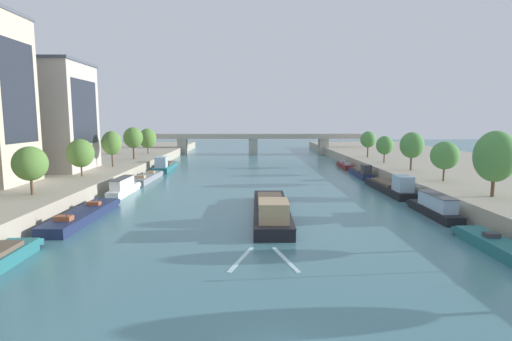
# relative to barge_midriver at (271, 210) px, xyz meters

# --- Properties ---
(quay_left) EXTENTS (36.00, 170.00, 2.30)m
(quay_left) POSITION_rel_barge_midriver_xyz_m (-41.95, 27.75, 0.17)
(quay_left) COLOR #A89E89
(quay_left) RESTS_ON ground
(quay_right) EXTENTS (36.00, 170.00, 2.30)m
(quay_right) POSITION_rel_barge_midriver_xyz_m (39.29, 27.75, 0.17)
(quay_right) COLOR #A89E89
(quay_right) RESTS_ON ground
(barge_midriver) EXTENTS (4.39, 20.99, 3.28)m
(barge_midriver) POSITION_rel_barge_midriver_xyz_m (0.00, 0.00, 0.00)
(barge_midriver) COLOR black
(barge_midriver) RESTS_ON ground
(wake_behind_barge) EXTENTS (5.60, 5.94, 0.03)m
(wake_behind_barge) POSITION_rel_barge_midriver_xyz_m (-1.39, -13.46, -0.97)
(wake_behind_barge) COLOR silver
(wake_behind_barge) RESTS_ON ground
(moored_boat_left_upstream) EXTENTS (3.46, 15.74, 2.17)m
(moored_boat_left_upstream) POSITION_rel_barge_midriver_xyz_m (-21.36, -0.46, -0.43)
(moored_boat_left_upstream) COLOR #1E284C
(moored_boat_left_upstream) RESTS_ON ground
(moored_boat_left_second) EXTENTS (2.14, 11.11, 2.63)m
(moored_boat_left_second) POSITION_rel_barge_midriver_xyz_m (-21.54, 14.77, 0.11)
(moored_boat_left_second) COLOR silver
(moored_boat_left_second) RESTS_ON ground
(moored_boat_left_far) EXTENTS (3.23, 13.83, 2.12)m
(moored_boat_left_far) POSITION_rel_barge_midriver_xyz_m (-21.54, 28.57, -0.45)
(moored_boat_left_far) COLOR gray
(moored_boat_left_far) RESTS_ON ground
(moored_boat_left_lone) EXTENTS (3.56, 15.22, 3.33)m
(moored_boat_left_lone) POSITION_rel_barge_midriver_xyz_m (-21.36, 43.55, -0.02)
(moored_boat_left_lone) COLOR #23666B
(moored_boat_left_lone) RESTS_ON ground
(moored_boat_right_downstream) EXTENTS (2.51, 14.49, 2.17)m
(moored_boat_right_downstream) POSITION_rel_barge_midriver_xyz_m (18.76, -13.95, -0.42)
(moored_boat_right_downstream) COLOR #23666B
(moored_boat_right_downstream) RESTS_ON ground
(moored_boat_right_midway) EXTENTS (2.23, 10.95, 2.70)m
(moored_boat_right_midway) POSITION_rel_barge_midriver_xyz_m (19.27, 0.58, 0.14)
(moored_boat_right_midway) COLOR black
(moored_boat_right_midway) RESTS_ON ground
(moored_boat_right_near) EXTENTS (3.27, 16.08, 3.28)m
(moored_boat_right_near) POSITION_rel_barge_midriver_xyz_m (19.37, 15.45, -0.04)
(moored_boat_right_near) COLOR black
(moored_boat_right_near) RESTS_ON ground
(moored_boat_right_gap_after) EXTENTS (2.54, 12.65, 2.82)m
(moored_boat_right_gap_after) POSITION_rel_barge_midriver_xyz_m (19.51, 32.36, -0.13)
(moored_boat_right_gap_after) COLOR #1E284C
(moored_boat_right_gap_after) RESTS_ON ground
(moored_boat_right_far) EXTENTS (2.27, 10.58, 2.18)m
(moored_boat_right_far) POSITION_rel_barge_midriver_xyz_m (19.67, 46.47, -0.41)
(moored_boat_right_far) COLOR maroon
(moored_boat_right_far) RESTS_ON ground
(tree_left_nearest) EXTENTS (3.99, 3.99, 5.82)m
(tree_left_nearest) POSITION_rel_barge_midriver_xyz_m (-28.69, 2.85, 5.07)
(tree_left_nearest) COLOR brown
(tree_left_nearest) RESTS_ON quay_left
(tree_left_third) EXTENTS (4.11, 4.11, 5.91)m
(tree_left_third) POSITION_rel_barge_midriver_xyz_m (-29.11, 18.15, 4.99)
(tree_left_third) COLOR brown
(tree_left_third) RESTS_ON quay_left
(tree_left_distant) EXTENTS (3.67, 3.67, 6.76)m
(tree_left_distant) POSITION_rel_barge_midriver_xyz_m (-28.49, 30.67, 5.82)
(tree_left_distant) COLOR brown
(tree_left_distant) RESTS_ON quay_left
(tree_left_midway) EXTENTS (4.26, 4.26, 7.16)m
(tree_left_midway) POSITION_rel_barge_midriver_xyz_m (-28.62, 45.09, 6.14)
(tree_left_midway) COLOR brown
(tree_left_midway) RESTS_ON quay_left
(tree_left_far) EXTENTS (4.46, 4.46, 6.53)m
(tree_left_far) POSITION_rel_barge_midriver_xyz_m (-28.87, 58.63, 5.32)
(tree_left_far) COLOR brown
(tree_left_far) RESTS_ON quay_left
(tree_right_distant) EXTENTS (4.69, 4.69, 7.71)m
(tree_right_distant) POSITION_rel_barge_midriver_xyz_m (25.99, 0.69, 6.05)
(tree_right_distant) COLOR brown
(tree_right_distant) RESTS_ON quay_right
(tree_right_past_mid) EXTENTS (4.01, 4.01, 5.80)m
(tree_right_past_mid) POSITION_rel_barge_midriver_xyz_m (25.94, 12.43, 5.07)
(tree_right_past_mid) COLOR brown
(tree_right_past_mid) RESTS_ON quay_right
(tree_right_end_of_row) EXTENTS (4.10, 4.10, 6.73)m
(tree_right_end_of_row) POSITION_rel_barge_midriver_xyz_m (26.09, 24.69, 5.76)
(tree_right_end_of_row) COLOR brown
(tree_right_end_of_row) RESTS_ON quay_right
(tree_right_by_lamp) EXTENTS (3.42, 3.42, 5.56)m
(tree_right_by_lamp) POSITION_rel_barge_midriver_xyz_m (25.30, 36.45, 4.96)
(tree_right_by_lamp) COLOR brown
(tree_right_by_lamp) RESTS_ON quay_right
(tree_right_far) EXTENTS (3.60, 3.60, 6.12)m
(tree_right_far) POSITION_rel_barge_midriver_xyz_m (25.42, 48.36, 5.52)
(tree_right_far) COLOR brown
(tree_right_far) RESTS_ON quay_right
(building_left_far_end) EXTENTS (15.89, 13.26, 19.03)m
(building_left_far_end) POSITION_rel_barge_midriver_xyz_m (-39.08, 26.33, 10.85)
(building_left_far_end) COLOR #BCB2A8
(building_left_far_end) RESTS_ON quay_left
(bridge_far) EXTENTS (69.24, 4.40, 6.48)m
(bridge_far) POSITION_rel_barge_midriver_xyz_m (-1.33, 82.70, 3.24)
(bridge_far) COLOR #ADA899
(bridge_far) RESTS_ON ground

